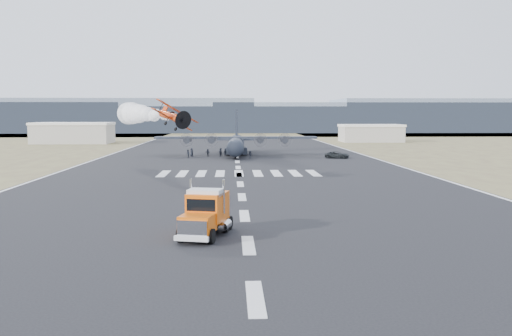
{
  "coord_description": "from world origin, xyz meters",
  "views": [
    {
      "loc": [
        -1.22,
        -40.75,
        9.55
      ],
      "look_at": [
        1.31,
        17.15,
        4.0
      ],
      "focal_mm": 40.0,
      "sensor_mm": 36.0,
      "label": 1
    }
  ],
  "objects": [
    {
      "name": "smoke_trail",
      "position": [
        -18.53,
        63.5,
        9.49
      ],
      "size": [
        13.38,
        34.62,
        4.24
      ],
      "rotation": [
        0.0,
        0.0,
        0.33
      ],
      "color": "white"
    },
    {
      "name": "hangar_right",
      "position": [
        46.0,
        150.0,
        3.01
      ],
      "size": [
        20.5,
        12.5,
        5.9
      ],
      "color": "#A9A396",
      "rests_on": "ground"
    },
    {
      "name": "crew_h",
      "position": [
        -2.61,
        87.09,
        0.78
      ],
      "size": [
        0.76,
        0.47,
        1.56
      ],
      "primitive_type": "imported",
      "rotation": [
        0.0,
        0.0,
        3.14
      ],
      "color": "black",
      "rests_on": "ground"
    },
    {
      "name": "hangar_left",
      "position": [
        -52.0,
        145.0,
        3.41
      ],
      "size": [
        24.5,
        14.5,
        6.7
      ],
      "color": "#A9A396",
      "rests_on": "ground"
    },
    {
      "name": "crew_d",
      "position": [
        -3.68,
        86.48,
        0.88
      ],
      "size": [
        1.04,
        1.14,
        1.76
      ],
      "primitive_type": "imported",
      "rotation": [
        0.0,
        0.0,
        5.35
      ],
      "color": "black",
      "rests_on": "ground"
    },
    {
      "name": "runway_markings",
      "position": [
        0.0,
        60.0,
        0.01
      ],
      "size": [
        60.0,
        260.0,
        0.01
      ],
      "primitive_type": null,
      "color": "silver",
      "rests_on": "ground"
    },
    {
      "name": "crew_c",
      "position": [
        2.85,
        81.29,
        0.8
      ],
      "size": [
        1.11,
        0.7,
        1.59
      ],
      "primitive_type": "imported",
      "rotation": [
        0.0,
        0.0,
        3.37
      ],
      "color": "black",
      "rests_on": "ground"
    },
    {
      "name": "crew_a",
      "position": [
        -3.58,
        87.63,
        0.9
      ],
      "size": [
        0.84,
        0.85,
        1.8
      ],
      "primitive_type": "imported",
      "rotation": [
        0.0,
        0.0,
        3.99
      ],
      "color": "black",
      "rests_on": "ground"
    },
    {
      "name": "transport_aircraft",
      "position": [
        -0.08,
        90.48,
        2.73
      ],
      "size": [
        36.65,
        30.21,
        10.61
      ],
      "rotation": [
        0.0,
        0.0,
        -0.02
      ],
      "color": "#1D242C",
      "rests_on": "ground"
    },
    {
      "name": "aerobatic_biplane",
      "position": [
        -9.0,
        35.37,
        9.23
      ],
      "size": [
        6.05,
        6.31,
        4.5
      ],
      "rotation": [
        0.0,
        0.49,
        0.33
      ],
      "color": "red"
    },
    {
      "name": "ridge_seg_c",
      "position": [
        -65.0,
        260.0,
        8.5
      ],
      "size": [
        150.0,
        50.0,
        17.0
      ],
      "primitive_type": "cube",
      "color": "slate",
      "rests_on": "ground"
    },
    {
      "name": "scrub_far",
      "position": [
        0.0,
        230.0,
        0.0
      ],
      "size": [
        500.0,
        80.0,
        0.0
      ],
      "primitive_type": "cube",
      "color": "brown",
      "rests_on": "ground"
    },
    {
      "name": "support_vehicle",
      "position": [
        21.46,
        80.08,
        0.73
      ],
      "size": [
        5.75,
        4.15,
        1.45
      ],
      "primitive_type": "imported",
      "rotation": [
        0.0,
        0.0,
        1.2
      ],
      "color": "black",
      "rests_on": "ground"
    },
    {
      "name": "ridge_seg_f",
      "position": [
        130.0,
        260.0,
        8.5
      ],
      "size": [
        150.0,
        50.0,
        17.0
      ],
      "primitive_type": "cube",
      "color": "slate",
      "rests_on": "ground"
    },
    {
      "name": "crew_b",
      "position": [
        -10.64,
        83.16,
        0.87
      ],
      "size": [
        0.64,
        0.91,
        1.73
      ],
      "primitive_type": "imported",
      "rotation": [
        0.0,
        0.0,
        4.86
      ],
      "color": "black",
      "rests_on": "ground"
    },
    {
      "name": "crew_f",
      "position": [
        -6.48,
        87.22,
        0.82
      ],
      "size": [
        1.38,
        1.46,
        1.64
      ],
      "primitive_type": "imported",
      "rotation": [
        0.0,
        0.0,
        5.44
      ],
      "color": "black",
      "rests_on": "ground"
    },
    {
      "name": "semi_truck",
      "position": [
        -3.22,
        3.37,
        1.82
      ],
      "size": [
        4.31,
        8.41,
        3.7
      ],
      "rotation": [
        0.0,
        0.0,
        -0.24
      ],
      "color": "black",
      "rests_on": "ground"
    },
    {
      "name": "ridge_seg_d",
      "position": [
        0.0,
        260.0,
        6.5
      ],
      "size": [
        150.0,
        50.0,
        13.0
      ],
      "primitive_type": "cube",
      "color": "slate",
      "rests_on": "ground"
    },
    {
      "name": "crew_e",
      "position": [
        -10.12,
        87.12,
        0.91
      ],
      "size": [
        0.94,
        1.04,
        1.82
      ],
      "primitive_type": "imported",
      "rotation": [
        0.0,
        0.0,
        2.15
      ],
      "color": "black",
      "rests_on": "ground"
    },
    {
      "name": "ground",
      "position": [
        0.0,
        0.0,
        0.0
      ],
      "size": [
        500.0,
        500.0,
        0.0
      ],
      "primitive_type": "plane",
      "color": "black",
      "rests_on": "ground"
    },
    {
      "name": "ridge_seg_e",
      "position": [
        65.0,
        260.0,
        7.5
      ],
      "size": [
        150.0,
        50.0,
        15.0
      ],
      "primitive_type": "cube",
      "color": "slate",
      "rests_on": "ground"
    },
    {
      "name": "crew_g",
      "position": [
        -9.79,
        84.88,
        0.95
      ],
      "size": [
        0.79,
        0.86,
        1.89
      ],
      "primitive_type": "imported",
      "rotation": [
        0.0,
        0.0,
        1.17
      ],
      "color": "black",
      "rests_on": "ground"
    }
  ]
}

